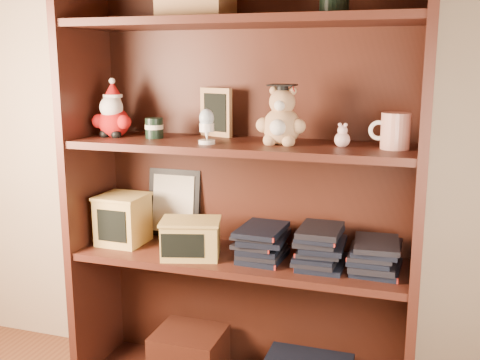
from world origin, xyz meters
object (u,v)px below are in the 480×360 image
at_px(grad_teddy_bear, 282,121).
at_px(teacher_mug, 395,131).
at_px(treats_box, 123,219).
at_px(bookcase, 244,189).

distance_m(grad_teddy_bear, teacher_mug, 0.35).
bearing_deg(treats_box, teacher_mug, 0.05).
height_order(bookcase, grad_teddy_bear, bookcase).
bearing_deg(bookcase, treats_box, -173.53).
bearing_deg(bookcase, teacher_mug, -5.78).
bearing_deg(teacher_mug, bookcase, 174.22).
relative_size(teacher_mug, treats_box, 0.69).
bearing_deg(grad_teddy_bear, bookcase, 158.76).
distance_m(teacher_mug, treats_box, 1.02).
xyz_separation_m(teacher_mug, treats_box, (-0.95, -0.00, -0.36)).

